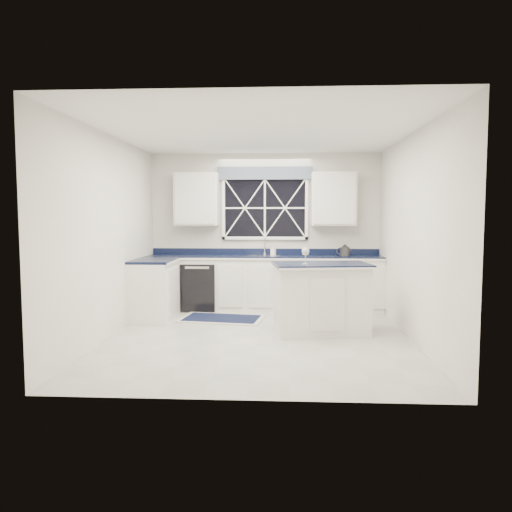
# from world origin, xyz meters

# --- Properties ---
(ground) EXTENTS (4.50, 4.50, 0.00)m
(ground) POSITION_xyz_m (0.00, 0.00, 0.00)
(ground) COLOR #A5A6A1
(ground) RESTS_ON ground
(back_wall) EXTENTS (4.00, 0.10, 2.70)m
(back_wall) POSITION_xyz_m (0.00, 2.25, 1.35)
(back_wall) COLOR silver
(back_wall) RESTS_ON ground
(base_cabinets) EXTENTS (3.99, 1.60, 0.90)m
(base_cabinets) POSITION_xyz_m (-0.33, 1.78, 0.45)
(base_cabinets) COLOR white
(base_cabinets) RESTS_ON ground
(countertop) EXTENTS (3.98, 0.64, 0.04)m
(countertop) POSITION_xyz_m (0.00, 1.95, 0.92)
(countertop) COLOR black
(countertop) RESTS_ON base_cabinets
(dishwasher) EXTENTS (0.60, 0.58, 0.82)m
(dishwasher) POSITION_xyz_m (-1.10, 1.95, 0.41)
(dishwasher) COLOR black
(dishwasher) RESTS_ON ground
(window) EXTENTS (1.65, 0.09, 1.26)m
(window) POSITION_xyz_m (0.00, 2.20, 1.83)
(window) COLOR black
(window) RESTS_ON ground
(upper_cabinets) EXTENTS (3.10, 0.34, 0.90)m
(upper_cabinets) POSITION_xyz_m (0.00, 2.08, 1.90)
(upper_cabinets) COLOR white
(upper_cabinets) RESTS_ON ground
(faucet) EXTENTS (0.05, 0.20, 0.30)m
(faucet) POSITION_xyz_m (0.00, 2.14, 1.10)
(faucet) COLOR #BBBABD
(faucet) RESTS_ON countertop
(island) EXTENTS (1.40, 0.96, 0.97)m
(island) POSITION_xyz_m (0.85, 0.35, 0.49)
(island) COLOR white
(island) RESTS_ON ground
(rug) EXTENTS (1.38, 0.95, 0.02)m
(rug) POSITION_xyz_m (-0.64, 1.16, 0.01)
(rug) COLOR #B2B2AD
(rug) RESTS_ON ground
(kettle) EXTENTS (0.28, 0.19, 0.20)m
(kettle) POSITION_xyz_m (1.37, 1.99, 1.03)
(kettle) COLOR #2F2F32
(kettle) RESTS_ON countertop
(wine_glass) EXTENTS (0.10, 0.10, 0.24)m
(wine_glass) POSITION_xyz_m (0.62, 0.22, 1.14)
(wine_glass) COLOR silver
(wine_glass) RESTS_ON island
(soap_bottle) EXTENTS (0.10, 0.10, 0.16)m
(soap_bottle) POSITION_xyz_m (0.15, 2.11, 1.02)
(soap_bottle) COLOR silver
(soap_bottle) RESTS_ON countertop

